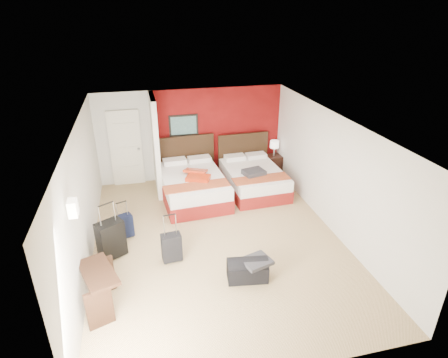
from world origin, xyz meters
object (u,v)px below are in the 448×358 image
object	(u,v)px
red_suitcase_open	(197,175)
duffel_bag	(247,270)
bed_left	(193,187)
nightstand	(273,165)
suitcase_charcoal	(172,249)
bed_right	(254,180)
table_lamp	(274,148)
desk	(101,290)
suitcase_navy	(124,227)
suitcase_black	(111,240)

from	to	relation	value
red_suitcase_open	duffel_bag	world-z (taller)	red_suitcase_open
duffel_bag	bed_left	bearing A→B (deg)	105.91
nightstand	bed_left	bearing A→B (deg)	-164.41
suitcase_charcoal	bed_left	bearing A→B (deg)	66.25
bed_right	suitcase_charcoal	world-z (taller)	bed_right
suitcase_charcoal	duffel_bag	distance (m)	1.51
bed_left	suitcase_charcoal	distance (m)	2.55
duffel_bag	suitcase_charcoal	bearing A→B (deg)	154.04
table_lamp	suitcase_charcoal	size ratio (longest dim) A/B	0.81
nightstand	suitcase_charcoal	distance (m)	4.68
suitcase_charcoal	desk	size ratio (longest dim) A/B	0.61
bed_right	table_lamp	size ratio (longest dim) A/B	4.47
bed_right	suitcase_navy	bearing A→B (deg)	-158.22
red_suitcase_open	suitcase_charcoal	size ratio (longest dim) A/B	1.39
bed_left	duffel_bag	size ratio (longest dim) A/B	3.02
table_lamp	duffel_bag	bearing A→B (deg)	-115.86
suitcase_black	desk	bearing A→B (deg)	-124.34
table_lamp	suitcase_navy	bearing A→B (deg)	-150.80
bed_left	duffel_bag	distance (m)	3.29
suitcase_charcoal	suitcase_navy	xyz separation A→B (m)	(-0.88, 1.02, -0.03)
bed_right	table_lamp	bearing A→B (deg)	41.77
nightstand	table_lamp	bearing A→B (deg)	0.00
suitcase_black	suitcase_navy	xyz separation A→B (m)	(0.23, 0.61, -0.12)
suitcase_black	suitcase_charcoal	xyz separation A→B (m)	(1.11, -0.40, -0.09)
duffel_bag	desk	world-z (taller)	desk
bed_left	red_suitcase_open	bearing A→B (deg)	-48.76
bed_right	suitcase_charcoal	bearing A→B (deg)	-136.48
red_suitcase_open	bed_right	bearing A→B (deg)	31.75
desk	bed_right	bearing A→B (deg)	23.79
red_suitcase_open	nightstand	size ratio (longest dim) A/B	1.31
nightstand	suitcase_navy	size ratio (longest dim) A/B	1.18
bed_right	desk	size ratio (longest dim) A/B	2.22
red_suitcase_open	nightstand	xyz separation A→B (m)	(2.38, 1.02, -0.40)
nightstand	duffel_bag	distance (m)	4.64
bed_right	duffel_bag	size ratio (longest dim) A/B	2.77
suitcase_black	nightstand	bearing A→B (deg)	4.07
red_suitcase_open	desk	distance (m)	3.93
red_suitcase_open	table_lamp	distance (m)	2.59
nightstand	suitcase_charcoal	xyz separation A→B (m)	(-3.27, -3.34, -0.02)
red_suitcase_open	duffel_bag	size ratio (longest dim) A/B	1.07
bed_right	red_suitcase_open	xyz separation A→B (m)	(-1.53, -0.18, 0.40)
bed_left	table_lamp	size ratio (longest dim) A/B	4.87
bed_right	duffel_bag	bearing A→B (deg)	-111.76
nightstand	suitcase_navy	world-z (taller)	nightstand
bed_left	nightstand	distance (m)	2.65
nightstand	suitcase_black	world-z (taller)	suitcase_black
bed_left	suitcase_black	xyz separation A→B (m)	(-1.90, -2.02, 0.04)
bed_right	red_suitcase_open	size ratio (longest dim) A/B	2.59
suitcase_charcoal	duffel_bag	xyz separation A→B (m)	(1.25, -0.84, -0.09)
bed_left	suitcase_navy	size ratio (longest dim) A/B	4.37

